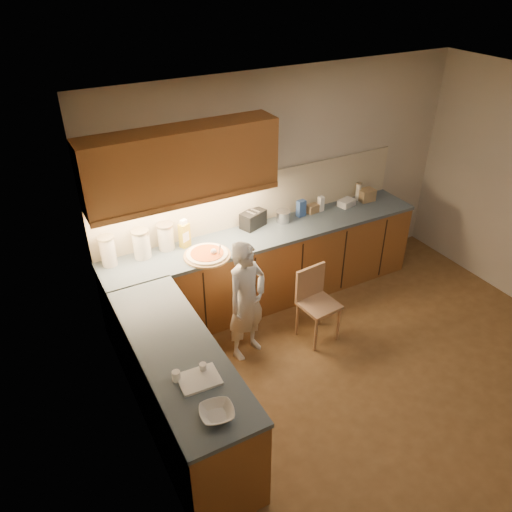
{
  "coord_description": "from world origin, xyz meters",
  "views": [
    {
      "loc": [
        -2.81,
        -2.51,
        3.63
      ],
      "look_at": [
        -0.8,
        1.2,
        1.0
      ],
      "focal_mm": 35.0,
      "sensor_mm": 36.0,
      "label": 1
    }
  ],
  "objects_px": {
    "wooden_chair": "(315,299)",
    "toaster": "(253,219)",
    "child": "(247,301)",
    "pizza_on_board": "(207,255)",
    "oil_jug": "(185,234)"
  },
  "relations": [
    {
      "from": "pizza_on_board",
      "to": "toaster",
      "type": "height_order",
      "value": "same"
    },
    {
      "from": "pizza_on_board",
      "to": "child",
      "type": "xyz_separation_m",
      "value": [
        0.17,
        -0.55,
        -0.29
      ]
    },
    {
      "from": "pizza_on_board",
      "to": "toaster",
      "type": "bearing_deg",
      "value": 25.63
    },
    {
      "from": "pizza_on_board",
      "to": "oil_jug",
      "type": "xyz_separation_m",
      "value": [
        -0.12,
        0.3,
        0.12
      ]
    },
    {
      "from": "wooden_chair",
      "to": "oil_jug",
      "type": "bearing_deg",
      "value": 132.57
    },
    {
      "from": "pizza_on_board",
      "to": "child",
      "type": "relative_size",
      "value": 0.37
    },
    {
      "from": "child",
      "to": "wooden_chair",
      "type": "relative_size",
      "value": 1.6
    },
    {
      "from": "pizza_on_board",
      "to": "child",
      "type": "height_order",
      "value": "child"
    },
    {
      "from": "oil_jug",
      "to": "toaster",
      "type": "xyz_separation_m",
      "value": [
        0.84,
        0.05,
        -0.05
      ]
    },
    {
      "from": "child",
      "to": "wooden_chair",
      "type": "height_order",
      "value": "child"
    },
    {
      "from": "pizza_on_board",
      "to": "toaster",
      "type": "distance_m",
      "value": 0.8
    },
    {
      "from": "pizza_on_board",
      "to": "oil_jug",
      "type": "bearing_deg",
      "value": 112.43
    },
    {
      "from": "wooden_chair",
      "to": "toaster",
      "type": "height_order",
      "value": "toaster"
    },
    {
      "from": "pizza_on_board",
      "to": "wooden_chair",
      "type": "relative_size",
      "value": 0.59
    },
    {
      "from": "wooden_chair",
      "to": "oil_jug",
      "type": "xyz_separation_m",
      "value": [
        -1.05,
        0.95,
        0.59
      ]
    }
  ]
}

